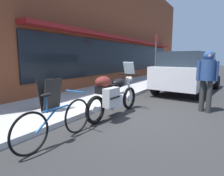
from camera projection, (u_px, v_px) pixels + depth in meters
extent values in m
plane|color=#2E2E2E|center=(136.00, 118.00, 4.92)|extent=(80.00, 80.00, 0.00)
cube|color=brown|center=(126.00, 27.00, 12.52)|extent=(22.40, 0.35, 7.10)
cube|color=black|center=(128.00, 57.00, 12.73)|extent=(15.68, 0.06, 1.80)
cube|color=maroon|center=(131.00, 40.00, 12.44)|extent=(15.68, 0.60, 0.16)
cube|color=#B4B4B4|center=(155.00, 78.00, 13.79)|extent=(30.00, 2.71, 0.12)
torus|color=black|center=(129.00, 98.00, 5.72)|extent=(0.67, 0.12, 0.67)
cylinder|color=silver|center=(129.00, 98.00, 5.72)|extent=(0.16, 0.07, 0.16)
torus|color=black|center=(95.00, 110.00, 4.41)|extent=(0.67, 0.12, 0.67)
cylinder|color=silver|center=(95.00, 110.00, 4.41)|extent=(0.16, 0.07, 0.16)
cube|color=silver|center=(113.00, 102.00, 5.01)|extent=(0.45, 0.32, 0.32)
cylinder|color=silver|center=(114.00, 95.00, 5.03)|extent=(1.04, 0.11, 0.06)
ellipsoid|color=black|center=(119.00, 83.00, 5.14)|extent=(0.53, 0.30, 0.26)
cube|color=black|center=(110.00, 87.00, 4.81)|extent=(0.61, 0.27, 0.11)
cube|color=black|center=(102.00, 90.00, 4.55)|extent=(0.29, 0.23, 0.18)
cylinder|color=silver|center=(129.00, 87.00, 5.67)|extent=(0.35, 0.09, 0.67)
cylinder|color=black|center=(127.00, 74.00, 5.51)|extent=(0.07, 0.62, 0.04)
cube|color=silver|center=(129.00, 68.00, 5.54)|extent=(0.16, 0.33, 0.35)
sphere|color=#EAEACC|center=(130.00, 79.00, 5.66)|extent=(0.14, 0.14, 0.14)
cube|color=#B7B7B7|center=(111.00, 97.00, 4.48)|extent=(0.45, 0.22, 0.44)
cube|color=black|center=(115.00, 98.00, 4.42)|extent=(0.37, 0.03, 0.03)
ellipsoid|color=#591E19|center=(103.00, 82.00, 4.56)|extent=(0.49, 0.34, 0.28)
torus|color=black|center=(77.00, 116.00, 3.88)|extent=(0.71, 0.05, 0.71)
torus|color=black|center=(30.00, 134.00, 2.98)|extent=(0.71, 0.05, 0.71)
cylinder|color=#1E5999|center=(56.00, 109.00, 3.39)|extent=(0.60, 0.04, 0.04)
cylinder|color=#1E5999|center=(47.00, 121.00, 3.23)|extent=(0.47, 0.04, 0.34)
cylinder|color=#1E5999|center=(47.00, 104.00, 3.20)|extent=(0.03, 0.03, 0.30)
ellipsoid|color=black|center=(46.00, 95.00, 3.18)|extent=(0.22, 0.10, 0.06)
cylinder|color=#1E5999|center=(75.00, 91.00, 3.76)|extent=(0.03, 0.48, 0.03)
cube|color=silver|center=(189.00, 75.00, 8.66)|extent=(4.93, 2.28, 0.86)
cube|color=#232D38|center=(188.00, 59.00, 8.32)|extent=(3.39, 1.91, 0.58)
cube|color=#383838|center=(201.00, 78.00, 10.55)|extent=(0.34, 1.81, 0.24)
cylinder|color=black|center=(180.00, 80.00, 10.51)|extent=(0.68, 0.29, 0.66)
cylinder|color=black|center=(216.00, 82.00, 9.43)|extent=(0.68, 0.29, 0.66)
cylinder|color=black|center=(156.00, 87.00, 8.03)|extent=(0.68, 0.29, 0.66)
cylinder|color=black|center=(202.00, 91.00, 6.95)|extent=(0.68, 0.29, 0.66)
cylinder|color=#2D2D2D|center=(209.00, 97.00, 5.29)|extent=(0.14, 0.14, 0.91)
cylinder|color=#2D2D2D|center=(202.00, 96.00, 5.45)|extent=(0.14, 0.14, 0.91)
cylinder|color=navy|center=(208.00, 70.00, 5.25)|extent=(0.47, 0.47, 0.58)
sphere|color=navy|center=(209.00, 56.00, 5.19)|extent=(0.28, 0.28, 0.28)
sphere|color=tan|center=(209.00, 56.00, 5.13)|extent=(0.17, 0.17, 0.17)
cylinder|color=navy|center=(217.00, 71.00, 5.20)|extent=(0.10, 0.10, 0.55)
cylinder|color=navy|center=(198.00, 71.00, 5.32)|extent=(0.10, 0.10, 0.55)
cube|color=black|center=(53.00, 95.00, 5.05)|extent=(0.55, 0.18, 0.86)
cube|color=black|center=(47.00, 94.00, 5.16)|extent=(0.55, 0.18, 0.86)
cylinder|color=#59595B|center=(155.00, 60.00, 10.30)|extent=(0.07, 0.07, 2.63)
cube|color=red|center=(157.00, 38.00, 10.11)|extent=(0.44, 0.02, 0.32)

